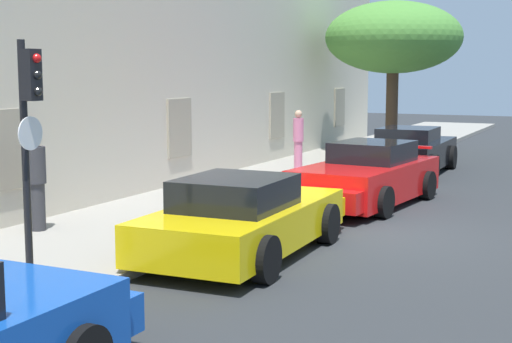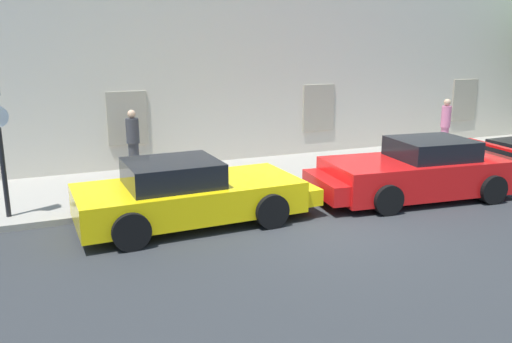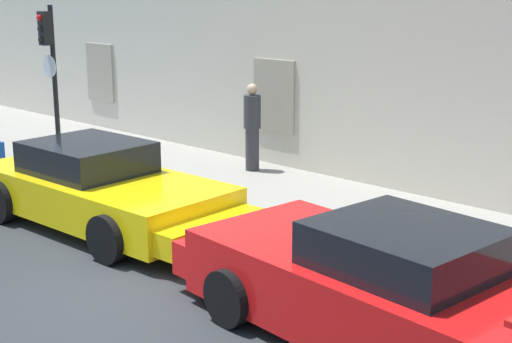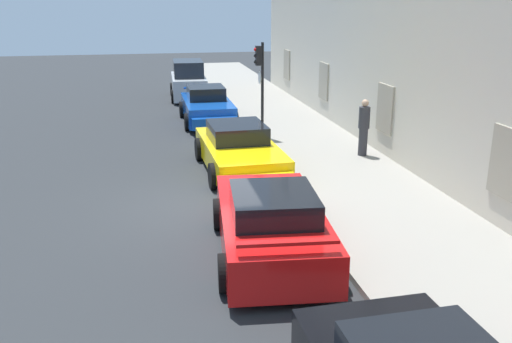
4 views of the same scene
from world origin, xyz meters
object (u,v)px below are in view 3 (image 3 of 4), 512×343
sportscar_yellow_flank (107,191)px  sportscar_white_middle (367,284)px  pedestrian_strolling (252,126)px  traffic_light (50,59)px

sportscar_yellow_flank → sportscar_white_middle: sportscar_white_middle is taller
sportscar_yellow_flank → pedestrian_strolling: 4.08m
sportscar_white_middle → traffic_light: traffic_light is taller
sportscar_yellow_flank → traffic_light: traffic_light is taller
traffic_light → pedestrian_strolling: 4.28m
sportscar_yellow_flank → sportscar_white_middle: bearing=-3.5°
sportscar_white_middle → traffic_light: 9.26m
sportscar_white_middle → pedestrian_strolling: pedestrian_strolling is taller
traffic_light → pedestrian_strolling: traffic_light is taller
sportscar_white_middle → pedestrian_strolling: (-5.87, 4.34, 0.43)m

